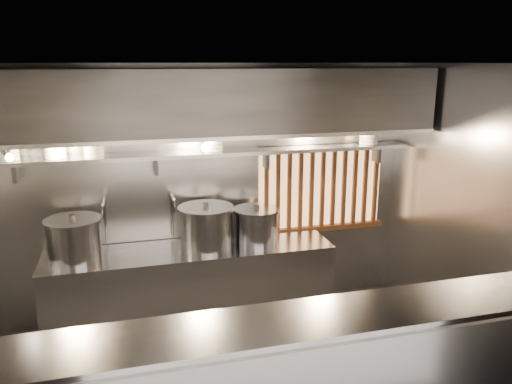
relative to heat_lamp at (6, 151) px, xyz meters
name	(u,v)px	position (x,y,z in m)	size (l,w,h in m)	color
floor	(244,383)	(1.90, -0.85, -2.07)	(4.50, 4.50, 0.00)	black
ceiling	(242,63)	(1.90, -0.85, 0.73)	(4.50, 4.50, 0.00)	black
wall_back	(211,193)	(1.90, 0.65, -0.67)	(4.50, 4.50, 0.00)	gray
wall_right	(474,216)	(4.15, -0.85, -0.67)	(3.00, 3.00, 0.00)	gray
cooking_bench	(192,288)	(1.60, 0.28, -1.62)	(3.00, 0.70, 0.90)	#9F9FA5
bowl_shelf	(213,153)	(1.90, 0.47, -0.19)	(4.40, 0.34, 0.04)	#9F9FA5
exhaust_hood	(216,102)	(1.90, 0.25, 0.36)	(4.40, 0.81, 0.65)	#2D2D30
wood_screen	(322,188)	(3.20, 0.60, -0.69)	(1.56, 0.09, 1.04)	#FFB872
faucet_left	(104,212)	(0.75, 0.52, -0.76)	(0.04, 0.30, 0.50)	silver
faucet_right	(172,207)	(1.45, 0.52, -0.76)	(0.04, 0.30, 0.50)	silver
heat_lamp	(6,151)	(0.00, 0.00, 0.00)	(0.25, 0.35, 0.20)	#9F9FA5
pendant_bulb	(206,147)	(1.80, 0.35, -0.11)	(0.09, 0.09, 0.19)	#2D2D30
stock_pot_left	(75,239)	(0.46, 0.28, -0.95)	(0.58, 0.58, 0.47)	#9F9FA5
stock_pot_mid	(206,227)	(1.77, 0.28, -0.94)	(0.67, 0.67, 0.49)	#9F9FA5
stock_pot_right	(257,225)	(2.33, 0.31, -0.98)	(0.61, 0.61, 0.42)	#9F9FA5
bowl_stack_0	(7,152)	(-0.09, 0.47, -0.08)	(0.23, 0.23, 0.17)	silver
bowl_stack_1	(55,150)	(0.34, 0.47, -0.08)	(0.22, 0.22, 0.17)	silver
bowl_stack_2	(94,148)	(0.70, 0.47, -0.08)	(0.20, 0.20, 0.17)	silver
bowl_stack_3	(213,143)	(1.90, 0.47, -0.08)	(0.21, 0.21, 0.17)	silver
bowl_stack_4	(369,137)	(3.70, 0.47, -0.08)	(0.23, 0.23, 0.17)	silver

